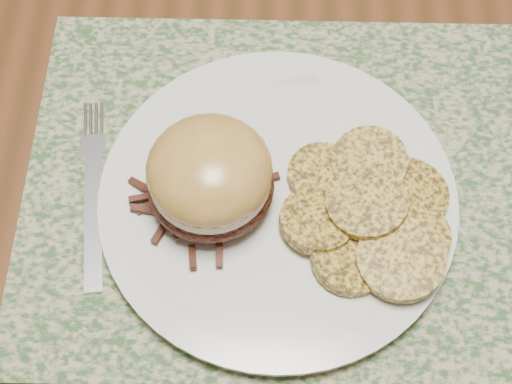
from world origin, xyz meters
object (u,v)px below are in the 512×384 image
at_px(dining_table, 390,10).
at_px(dinner_plate, 278,199).
at_px(pork_sandwich, 210,177).
at_px(fork, 93,191).

distance_m(dining_table, dinner_plate, 0.31).
relative_size(pork_sandwich, fork, 0.67).
relative_size(dining_table, pork_sandwich, 13.17).
bearing_deg(dinner_plate, pork_sandwich, -174.24).
height_order(dining_table, fork, fork).
xyz_separation_m(dinner_plate, fork, (-0.15, 0.01, -0.01)).
bearing_deg(dinner_plate, fork, 177.10).
bearing_deg(fork, dinner_plate, -10.27).
height_order(dining_table, dinner_plate, dinner_plate).
bearing_deg(dining_table, pork_sandwich, -121.12).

